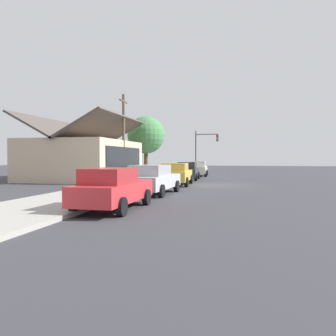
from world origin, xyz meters
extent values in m
plane|color=#38383D|center=(0.00, 0.00, 0.00)|extent=(120.00, 120.00, 0.00)
cube|color=#A3A099|center=(0.00, 5.60, 0.08)|extent=(60.00, 4.20, 0.16)
cube|color=red|center=(-12.66, 2.78, 0.68)|extent=(4.63, 1.77, 0.70)
cube|color=#A9272B|center=(-13.12, 2.78, 1.31)|extent=(2.23, 1.53, 0.56)
cylinder|color=black|center=(-11.22, 3.61, 0.33)|extent=(0.66, 0.23, 0.66)
cylinder|color=black|center=(-11.24, 1.90, 0.33)|extent=(0.66, 0.23, 0.66)
cylinder|color=black|center=(-14.07, 3.65, 0.33)|extent=(0.66, 0.23, 0.66)
cylinder|color=black|center=(-14.10, 1.94, 0.33)|extent=(0.66, 0.23, 0.66)
cube|color=silver|center=(-7.03, 2.74, 0.68)|extent=(4.97, 2.13, 0.70)
cube|color=#A0A2A6|center=(-7.52, 2.77, 1.31)|extent=(2.43, 1.76, 0.56)
cylinder|color=black|center=(-5.47, 3.57, 0.33)|extent=(0.67, 0.26, 0.66)
cylinder|color=black|center=(-5.58, 1.73, 0.33)|extent=(0.67, 0.26, 0.66)
cylinder|color=black|center=(-8.49, 3.75, 0.33)|extent=(0.67, 0.26, 0.66)
cylinder|color=black|center=(-8.59, 1.90, 0.33)|extent=(0.67, 0.26, 0.66)
cube|color=gold|center=(-0.77, 2.71, 0.68)|extent=(4.98, 2.11, 0.70)
cube|color=gold|center=(-1.25, 2.68, 1.31)|extent=(2.43, 1.76, 0.56)
cylinder|color=black|center=(0.70, 3.72, 0.33)|extent=(0.67, 0.25, 0.66)
cylinder|color=black|center=(0.80, 1.85, 0.33)|extent=(0.67, 0.25, 0.66)
cylinder|color=black|center=(-2.33, 3.56, 0.33)|extent=(0.67, 0.25, 0.66)
cylinder|color=black|center=(-2.23, 1.70, 0.33)|extent=(0.67, 0.25, 0.66)
cube|color=#2D3035|center=(5.18, 2.81, 0.68)|extent=(4.67, 1.96, 0.70)
cube|color=#27292D|center=(4.73, 2.78, 1.31)|extent=(2.28, 1.62, 0.56)
cylinder|color=black|center=(6.55, 3.74, 0.33)|extent=(0.67, 0.26, 0.66)
cylinder|color=black|center=(6.65, 2.04, 0.33)|extent=(0.67, 0.26, 0.66)
cylinder|color=black|center=(3.72, 3.58, 0.33)|extent=(0.67, 0.26, 0.66)
cylinder|color=black|center=(3.82, 1.88, 0.33)|extent=(0.67, 0.26, 0.66)
cube|color=silver|center=(11.59, 2.70, 0.68)|extent=(4.61, 2.00, 0.70)
cube|color=beige|center=(11.14, 2.68, 1.31)|extent=(2.25, 1.65, 0.56)
cylinder|color=black|center=(12.94, 3.65, 0.33)|extent=(0.67, 0.26, 0.66)
cylinder|color=black|center=(13.04, 1.92, 0.33)|extent=(0.67, 0.26, 0.66)
cylinder|color=black|center=(10.15, 3.48, 0.33)|extent=(0.67, 0.26, 0.66)
cylinder|color=black|center=(10.25, 1.75, 0.33)|extent=(0.67, 0.26, 0.66)
cube|color=#CCB293|center=(3.42, 12.00, 1.75)|extent=(10.49, 7.69, 3.49)
cube|color=black|center=(3.42, 8.11, 1.92)|extent=(8.39, 0.08, 1.96)
cube|color=#514742|center=(3.42, 10.08, 4.52)|extent=(11.09, 4.14, 2.30)
cube|color=#514742|center=(3.42, 13.92, 4.52)|extent=(11.09, 4.14, 2.30)
cylinder|color=brown|center=(11.19, 8.44, 1.67)|extent=(0.44, 0.44, 3.35)
sphere|color=#47844C|center=(11.19, 8.44, 4.48)|extent=(4.11, 4.11, 4.11)
cylinder|color=#383833|center=(16.17, 3.60, 2.60)|extent=(0.14, 0.14, 5.20)
cylinder|color=#383833|center=(16.17, 2.30, 4.80)|extent=(0.10, 2.60, 0.10)
cube|color=black|center=(16.17, 1.00, 4.35)|extent=(0.28, 0.24, 0.80)
sphere|color=red|center=(16.02, 1.00, 4.61)|extent=(0.16, 0.16, 0.16)
sphere|color=yellow|center=(16.02, 1.00, 4.35)|extent=(0.16, 0.16, 0.16)
sphere|color=green|center=(16.02, 1.00, 4.09)|extent=(0.16, 0.16, 0.16)
cylinder|color=brown|center=(3.38, 8.20, 3.75)|extent=(0.24, 0.24, 7.50)
cube|color=brown|center=(3.38, 8.20, 6.90)|extent=(1.80, 0.12, 0.12)
cylinder|color=red|center=(2.89, 4.20, 0.44)|extent=(0.22, 0.22, 0.55)
sphere|color=red|center=(2.89, 4.20, 0.78)|extent=(0.18, 0.18, 0.18)
camera|label=1|loc=(-24.85, -2.03, 1.98)|focal=36.36mm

